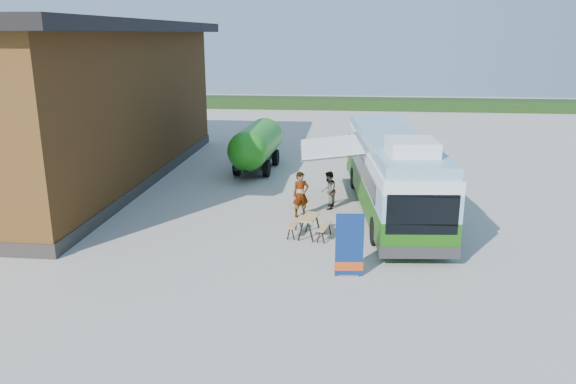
# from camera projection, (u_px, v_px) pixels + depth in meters

# --- Properties ---
(ground) EXTENTS (100.00, 100.00, 0.00)m
(ground) POSITION_uv_depth(u_px,v_px,m) (257.00, 268.00, 17.19)
(ground) COLOR #BCB7AD
(ground) RESTS_ON ground
(barn) EXTENTS (9.60, 21.20, 7.50)m
(barn) POSITION_uv_depth(u_px,v_px,m) (73.00, 106.00, 26.86)
(barn) COLOR brown
(barn) RESTS_ON ground
(hedge) EXTENTS (40.00, 3.00, 1.00)m
(hedge) POSITION_uv_depth(u_px,v_px,m) (406.00, 104.00, 52.58)
(hedge) COLOR #264419
(hedge) RESTS_ON ground
(bus) EXTENTS (3.54, 11.87, 3.59)m
(bus) POSITION_uv_depth(u_px,v_px,m) (392.00, 169.00, 22.29)
(bus) COLOR #2B7112
(bus) RESTS_ON ground
(awning) EXTENTS (2.84, 4.18, 0.50)m
(awning) POSITION_uv_depth(u_px,v_px,m) (336.00, 145.00, 22.44)
(awning) COLOR white
(awning) RESTS_ON ground
(banner) EXTENTS (0.85, 0.23, 1.94)m
(banner) POSITION_uv_depth(u_px,v_px,m) (349.00, 251.00, 16.41)
(banner) COLOR navy
(banner) RESTS_ON ground
(picnic_table) EXTENTS (1.52, 1.41, 0.75)m
(picnic_table) POSITION_uv_depth(u_px,v_px,m) (310.00, 222.00, 19.68)
(picnic_table) COLOR tan
(picnic_table) RESTS_ON ground
(person_a) EXTENTS (0.77, 0.67, 1.79)m
(person_a) POSITION_uv_depth(u_px,v_px,m) (301.00, 195.00, 21.78)
(person_a) COLOR #999999
(person_a) RESTS_ON ground
(person_b) EXTENTS (0.69, 0.83, 1.56)m
(person_b) POSITION_uv_depth(u_px,v_px,m) (329.00, 190.00, 22.79)
(person_b) COLOR #999999
(person_b) RESTS_ON ground
(slurry_tanker) EXTENTS (2.16, 6.60, 2.44)m
(slurry_tanker) POSITION_uv_depth(u_px,v_px,m) (257.00, 144.00, 29.07)
(slurry_tanker) COLOR #218D19
(slurry_tanker) RESTS_ON ground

